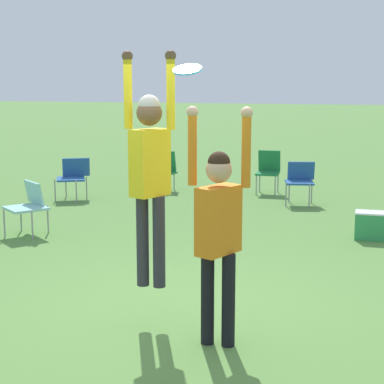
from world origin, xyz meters
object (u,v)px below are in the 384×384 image
camping_chair_1 (73,175)px  frisbee (187,69)px  camping_chair_2 (268,168)px  person_defending (218,222)px  camping_chair_3 (29,203)px  person_jumping (150,163)px  camping_chair_4 (300,179)px  cooler_box (370,225)px  camping_chair_0 (162,168)px

camping_chair_1 → frisbee: bearing=96.8°
camping_chair_1 → camping_chair_2: bearing=178.5°
person_defending → camping_chair_3: size_ratio=2.48×
person_jumping → frisbee: size_ratio=8.94×
camping_chair_4 → cooler_box: size_ratio=1.77×
person_defending → camping_chair_0: size_ratio=2.52×
camping_chair_0 → camping_chair_3: bearing=92.5°
person_defending → frisbee: frisbee is taller
cooler_box → camping_chair_0: bearing=143.3°
frisbee → camping_chair_4: frisbee is taller
camping_chair_2 → camping_chair_1: bearing=24.5°
camping_chair_0 → camping_chair_3: camping_chair_0 is taller
frisbee → camping_chair_3: 5.23m
camping_chair_1 → camping_chair_3: (0.70, -2.90, -0.00)m
camping_chair_2 → cooler_box: size_ratio=1.97×
camping_chair_2 → camping_chair_4: (0.79, -1.06, -0.03)m
camping_chair_1 → camping_chair_2: size_ratio=0.90×
person_defending → camping_chair_3: 5.09m
camping_chair_3 → cooler_box: bearing=-130.0°
camping_chair_0 → cooler_box: camping_chair_0 is taller
camping_chair_0 → cooler_box: bearing=154.3°
person_jumping → camping_chair_0: 7.85m
camping_chair_0 → camping_chair_1: bearing=59.2°
camping_chair_3 → cooler_box: (5.08, 1.13, -0.28)m
frisbee → camping_chair_2: (-0.60, 7.99, -1.91)m
person_jumping → camping_chair_4: bearing=18.9°
camping_chair_0 → cooler_box: size_ratio=1.85×
person_jumping → camping_chair_2: bearing=25.6°
frisbee → person_defending: bearing=1.5°
camping_chair_1 → cooler_box: camping_chair_1 is taller
person_defending → frisbee: size_ratio=8.48×
frisbee → camping_chair_3: bearing=136.9°
person_jumping → camping_chair_4: size_ratio=2.78×
camping_chair_1 → camping_chair_4: 4.49m
camping_chair_0 → cooler_box: 5.52m
person_defending → camping_chair_4: bearing=-154.6°
camping_chair_2 → camping_chair_3: camping_chair_2 is taller
person_defending → camping_chair_0: bearing=-133.2°
person_defending → frisbee: 1.34m
camping_chair_4 → camping_chair_1: bearing=-3.8°
camping_chair_1 → cooler_box: size_ratio=1.77×
camping_chair_0 → camping_chair_1: 2.05m
frisbee → camping_chair_4: size_ratio=0.31×
person_jumping → camping_chair_0: size_ratio=2.66×
frisbee → person_jumping: bearing=143.3°
frisbee → cooler_box: 5.21m
person_defending → camping_chair_2: bearing=-149.1°
camping_chair_2 → cooler_box: bearing=119.6°
camping_chair_2 → camping_chair_3: bearing=56.3°
camping_chair_1 → camping_chair_2: 4.06m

